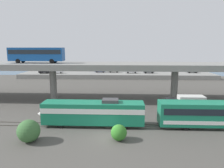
# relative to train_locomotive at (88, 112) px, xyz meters

# --- Properties ---
(ground_plane) EXTENTS (260.00, 260.00, 0.00)m
(ground_plane) POSITION_rel_train_locomotive_xyz_m (3.08, -4.00, -2.19)
(ground_plane) COLOR #4C4944
(rail_strip_near) EXTENTS (110.00, 0.12, 0.12)m
(rail_strip_near) POSITION_rel_train_locomotive_xyz_m (3.08, -0.71, -2.13)
(rail_strip_near) COLOR #59544C
(rail_strip_near) RESTS_ON ground_plane
(rail_strip_far) EXTENTS (110.00, 0.12, 0.12)m
(rail_strip_far) POSITION_rel_train_locomotive_xyz_m (3.08, 0.71, -2.13)
(rail_strip_far) COLOR #59544C
(rail_strip_far) RESTS_ON ground_plane
(train_locomotive) EXTENTS (16.19, 3.04, 4.18)m
(train_locomotive) POSITION_rel_train_locomotive_xyz_m (0.00, 0.00, 0.00)
(train_locomotive) COLOR #197A56
(train_locomotive) RESTS_ON ground_plane
(highway_overpass) EXTENTS (96.00, 10.09, 8.25)m
(highway_overpass) POSITION_rel_train_locomotive_xyz_m (3.08, 16.00, 5.23)
(highway_overpass) COLOR gray
(highway_overpass) RESTS_ON ground_plane
(transit_bus_on_overpass) EXTENTS (12.00, 2.68, 3.40)m
(transit_bus_on_overpass) POSITION_rel_train_locomotive_xyz_m (-13.80, 15.66, 8.12)
(transit_bus_on_overpass) COLOR #14478C
(transit_bus_on_overpass) RESTS_ON highway_overpass
(service_truck_west) EXTENTS (6.80, 2.46, 3.04)m
(service_truck_west) POSITION_rel_train_locomotive_xyz_m (16.84, 7.49, -0.56)
(service_truck_west) COLOR black
(service_truck_west) RESTS_ON ground_plane
(pier_parking_lot) EXTENTS (74.35, 11.83, 1.66)m
(pier_parking_lot) POSITION_rel_train_locomotive_xyz_m (3.08, 51.00, -1.36)
(pier_parking_lot) COLOR gray
(pier_parking_lot) RESTS_ON ground_plane
(parked_car_0) EXTENTS (4.05, 1.95, 1.50)m
(parked_car_0) POSITION_rel_train_locomotive_xyz_m (32.78, 53.30, 0.24)
(parked_car_0) COLOR #515459
(parked_car_0) RESTS_ON pier_parking_lot
(parked_car_1) EXTENTS (4.07, 1.94, 1.50)m
(parked_car_1) POSITION_rel_train_locomotive_xyz_m (-24.73, 48.63, 0.24)
(parked_car_1) COLOR black
(parked_car_1) RESTS_ON pier_parking_lot
(parked_car_2) EXTENTS (4.54, 1.93, 1.50)m
(parked_car_2) POSITION_rel_train_locomotive_xyz_m (8.81, 51.10, 0.24)
(parked_car_2) COLOR silver
(parked_car_2) RESTS_ON pier_parking_lot
(parked_car_3) EXTENTS (4.09, 1.86, 1.50)m
(parked_car_3) POSITION_rel_train_locomotive_xyz_m (-19.57, 49.44, 0.23)
(parked_car_3) COLOR silver
(parked_car_3) RESTS_ON pier_parking_lot
(parked_car_4) EXTENTS (4.10, 1.93, 1.50)m
(parked_car_4) POSITION_rel_train_locomotive_xyz_m (15.55, 51.29, 0.24)
(parked_car_4) COLOR #515459
(parked_car_4) RESTS_ON pier_parking_lot
(parked_car_5) EXTENTS (4.22, 1.93, 1.50)m
(parked_car_5) POSITION_rel_train_locomotive_xyz_m (-3.55, 53.12, 0.24)
(parked_car_5) COLOR navy
(parked_car_5) RESTS_ON pier_parking_lot
(parked_car_6) EXTENTS (4.32, 1.90, 1.50)m
(parked_car_6) POSITION_rel_train_locomotive_xyz_m (1.82, 53.24, 0.24)
(parked_car_6) COLOR #9E998C
(parked_car_6) RESTS_ON pier_parking_lot
(harbor_water) EXTENTS (140.00, 36.00, 0.01)m
(harbor_water) POSITION_rel_train_locomotive_xyz_m (3.08, 74.00, -2.19)
(harbor_water) COLOR #385B7A
(harbor_water) RESTS_ON ground_plane
(shrub_left) EXTENTS (2.86, 2.86, 2.86)m
(shrub_left) POSITION_rel_train_locomotive_xyz_m (-6.64, -5.85, -0.76)
(shrub_left) COLOR #396636
(shrub_left) RESTS_ON ground_plane
(shrub_right) EXTENTS (2.08, 2.08, 2.08)m
(shrub_right) POSITION_rel_train_locomotive_xyz_m (4.69, -4.93, -1.15)
(shrub_right) COLOR #327A27
(shrub_right) RESTS_ON ground_plane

